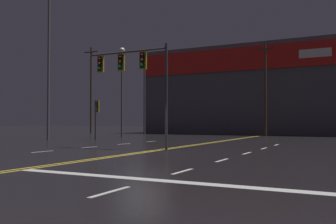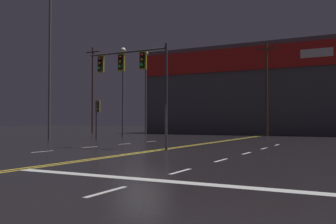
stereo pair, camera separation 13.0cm
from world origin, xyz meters
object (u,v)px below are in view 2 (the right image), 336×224
object	(u,v)px
streetlight_far_median	(146,81)
streetlight_far_left	(123,79)
streetlight_near_left	(50,47)
traffic_signal_median	(132,69)
traffic_signal_corner_northwest	(97,111)

from	to	relation	value
streetlight_far_median	streetlight_far_left	bearing A→B (deg)	-81.48
streetlight_near_left	streetlight_far_left	size ratio (longest dim) A/B	1.42
streetlight_far_median	streetlight_near_left	bearing A→B (deg)	-95.04
traffic_signal_median	streetlight_far_left	world-z (taller)	streetlight_far_left
traffic_signal_median	streetlight_far_median	xyz separation A→B (m)	(-10.30, 18.97, 1.66)
streetlight_far_median	traffic_signal_median	bearing A→B (deg)	-61.50
streetlight_near_left	streetlight_far_left	bearing A→B (deg)	74.96
traffic_signal_corner_northwest	streetlight_far_left	xyz separation A→B (m)	(-1.36, 5.77, 3.27)
traffic_signal_median	streetlight_near_left	bearing A→B (deg)	154.55
traffic_signal_corner_northwest	streetlight_far_median	bearing A→B (deg)	100.88
streetlight_far_left	streetlight_far_median	world-z (taller)	streetlight_far_median
traffic_signal_median	traffic_signal_corner_northwest	size ratio (longest dim) A/B	1.72
traffic_signal_corner_northwest	streetlight_near_left	bearing A→B (deg)	-150.89
streetlight_far_left	streetlight_far_median	size ratio (longest dim) A/B	0.92
traffic_signal_corner_northwest	streetlight_near_left	size ratio (longest dim) A/B	0.26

